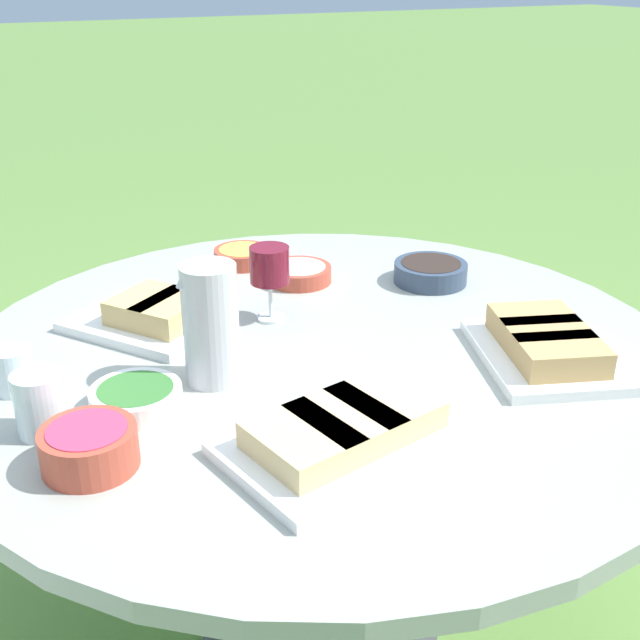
{
  "coord_description": "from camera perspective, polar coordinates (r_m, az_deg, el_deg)",
  "views": [
    {
      "loc": [
        0.63,
        1.24,
        1.43
      ],
      "look_at": [
        0.0,
        0.0,
        0.8
      ],
      "focal_mm": 45.0,
      "sensor_mm": 36.0,
      "label": 1
    }
  ],
  "objects": [
    {
      "name": "platter_charcuterie",
      "position": [
        1.24,
        1.77,
        -7.95
      ],
      "size": [
        0.41,
        0.31,
        0.06
      ],
      "color": "white",
      "rests_on": "dining_table"
    },
    {
      "name": "platter_sandwich_side",
      "position": [
        1.66,
        -11.78,
        0.35
      ],
      "size": [
        0.36,
        0.37,
        0.07
      ],
      "color": "white",
      "rests_on": "dining_table"
    },
    {
      "name": "wine_glass",
      "position": [
        1.64,
        -3.61,
        3.76
      ],
      "size": [
        0.08,
        0.08,
        0.16
      ],
      "color": "silver",
      "rests_on": "dining_table"
    },
    {
      "name": "bowl_dip_red",
      "position": [
        1.24,
        -16.11,
        -8.57
      ],
      "size": [
        0.14,
        0.14,
        0.06
      ],
      "color": "#B74733",
      "rests_on": "dining_table"
    },
    {
      "name": "platter_bread_main",
      "position": [
        1.55,
        15.75,
        -1.75
      ],
      "size": [
        0.33,
        0.37,
        0.07
      ],
      "color": "white",
      "rests_on": "dining_table"
    },
    {
      "name": "dining_table",
      "position": [
        1.6,
        0.0,
        -5.14
      ],
      "size": [
        1.41,
        1.41,
        0.74
      ],
      "color": "#4C4C51",
      "rests_on": "ground_plane"
    },
    {
      "name": "bowl_olives",
      "position": [
        1.88,
        7.87,
        3.45
      ],
      "size": [
        0.17,
        0.17,
        0.05
      ],
      "color": "#334256",
      "rests_on": "dining_table"
    },
    {
      "name": "cup_water_far",
      "position": [
        1.34,
        -19.28,
        -5.63
      ],
      "size": [
        0.08,
        0.08,
        0.1
      ],
      "color": "silver",
      "rests_on": "dining_table"
    },
    {
      "name": "cup_water_near",
      "position": [
        1.49,
        -21.02,
        -3.35
      ],
      "size": [
        0.07,
        0.07,
        0.08
      ],
      "color": "silver",
      "rests_on": "dining_table"
    },
    {
      "name": "ground_plane",
      "position": [
        2.0,
        0.0,
        -21.31
      ],
      "size": [
        40.0,
        40.0,
        0.0
      ],
      "primitive_type": "plane",
      "color": "#668E42"
    },
    {
      "name": "bowl_salad",
      "position": [
        1.38,
        -12.94,
        -5.35
      ],
      "size": [
        0.15,
        0.15,
        0.04
      ],
      "color": "white",
      "rests_on": "dining_table"
    },
    {
      "name": "bowl_fries",
      "position": [
        1.99,
        -5.54,
        4.6
      ],
      "size": [
        0.14,
        0.14,
        0.04
      ],
      "color": "#B74733",
      "rests_on": "dining_table"
    },
    {
      "name": "bowl_dip_cream",
      "position": [
        1.87,
        -1.52,
        3.37
      ],
      "size": [
        0.15,
        0.15,
        0.04
      ],
      "color": "#B74733",
      "rests_on": "dining_table"
    },
    {
      "name": "water_pitcher",
      "position": [
        1.41,
        -7.79,
        -0.27
      ],
      "size": [
        0.11,
        0.1,
        0.22
      ],
      "color": "silver",
      "rests_on": "dining_table"
    }
  ]
}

